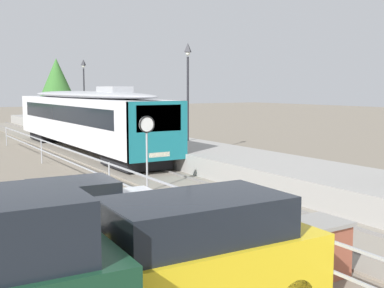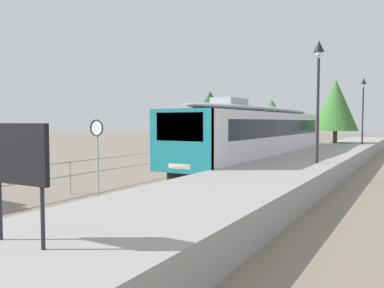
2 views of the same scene
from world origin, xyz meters
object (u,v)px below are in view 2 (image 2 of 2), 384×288
(platform_notice_board, at_px, (19,158))
(platform_lamp_far_end, at_px, (363,98))
(commuter_train, at_px, (261,131))
(platform_lamp_mid_platform, at_px, (318,78))
(speed_limit_sign, at_px, (97,138))

(platform_notice_board, bearing_deg, platform_lamp_far_end, 87.60)
(commuter_train, height_order, platform_lamp_far_end, platform_lamp_far_end)
(platform_lamp_mid_platform, xyz_separation_m, platform_notice_board, (-1.30, -14.05, -2.44))
(platform_lamp_mid_platform, bearing_deg, platform_lamp_far_end, 90.00)
(commuter_train, bearing_deg, platform_lamp_mid_platform, -48.16)
(platform_lamp_mid_platform, height_order, platform_notice_board, platform_lamp_mid_platform)
(commuter_train, relative_size, platform_notice_board, 10.60)
(platform_notice_board, relative_size, speed_limit_sign, 0.64)
(speed_limit_sign, bearing_deg, commuter_train, 81.18)
(commuter_train, height_order, platform_notice_board, commuter_train)
(platform_lamp_mid_platform, bearing_deg, platform_notice_board, -95.30)
(platform_lamp_far_end, relative_size, speed_limit_sign, 1.91)
(platform_notice_board, bearing_deg, commuter_train, 98.97)
(speed_limit_sign, bearing_deg, platform_notice_board, -54.56)
(commuter_train, height_order, platform_lamp_mid_platform, platform_lamp_mid_platform)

